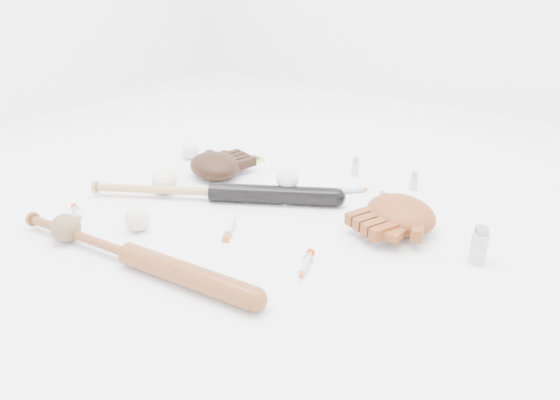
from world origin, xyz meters
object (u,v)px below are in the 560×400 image
Objects in this scene: pedestal at (287,194)px; bat_dark at (213,192)px; glove_dark at (215,165)px; bat_wood at (129,254)px.

bat_dark is at bearing -144.38° from pedestal.
pedestal is (0.20, 0.14, -0.01)m from bat_dark.
bat_dark is 0.24m from pedestal.
glove_dark reaches higher than pedestal.
bat_dark reaches higher than bat_wood.
bat_wood is (0.07, -0.41, -0.00)m from bat_dark.
glove_dark is (-0.12, 0.16, 0.01)m from bat_dark.
glove_dark reaches higher than bat_dark.
glove_dark is (-0.19, 0.57, 0.01)m from bat_wood.
pedestal is at bearing 14.11° from glove_dark.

